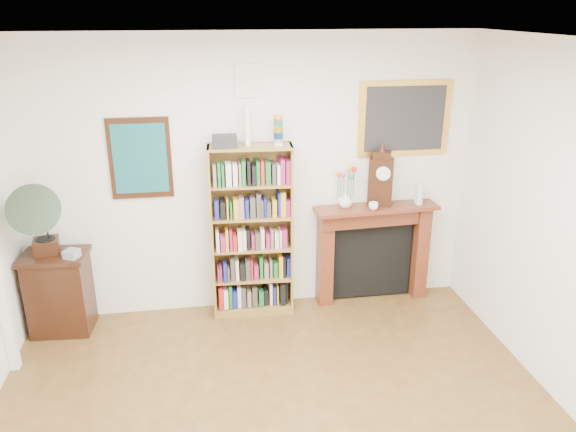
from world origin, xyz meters
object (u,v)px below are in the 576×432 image
at_px(bookshelf, 252,223).
at_px(bottle_left, 420,193).
at_px(gramophone, 37,216).
at_px(teacup, 373,206).
at_px(flower_vase, 345,200).
at_px(cd_stack, 72,254).
at_px(bottle_right, 418,194).
at_px(mantel_clock, 381,179).
at_px(fireplace, 373,244).
at_px(side_cabinet, 60,293).

relative_size(bookshelf, bottle_left, 8.47).
xyz_separation_m(gramophone, teacup, (3.17, 0.08, -0.12)).
xyz_separation_m(teacup, bottle_left, (0.52, 0.08, 0.08)).
height_order(gramophone, bottle_left, gramophone).
xyz_separation_m(bookshelf, flower_vase, (0.96, 0.05, 0.17)).
height_order(cd_stack, bottle_right, bottle_right).
height_order(bookshelf, mantel_clock, bookshelf).
bearing_deg(cd_stack, fireplace, 4.85).
bearing_deg(flower_vase, side_cabinet, -177.65).
bearing_deg(teacup, side_cabinet, 179.91).
xyz_separation_m(bookshelf, teacup, (1.22, -0.08, 0.13)).
height_order(bookshelf, teacup, bookshelf).
bearing_deg(gramophone, cd_stack, -16.45).
distance_m(gramophone, flower_vase, 2.92).
height_order(fireplace, bottle_right, bottle_right).
xyz_separation_m(side_cabinet, cd_stack, (0.19, -0.11, 0.45)).
relative_size(gramophone, bottle_left, 3.11).
bearing_deg(mantel_clock, bottle_right, 21.05).
bearing_deg(bottle_left, gramophone, -177.50).
bearing_deg(flower_vase, bottle_right, 0.60).
relative_size(fireplace, bottle_left, 5.39).
xyz_separation_m(fireplace, mantel_clock, (0.04, -0.01, 0.72)).
distance_m(bookshelf, gramophone, 1.97).
xyz_separation_m(cd_stack, flower_vase, (2.66, 0.23, 0.31)).
distance_m(mantel_clock, teacup, 0.29).
bearing_deg(bottle_right, side_cabinet, -178.02).
bearing_deg(mantel_clock, side_cabinet, -156.42).
distance_m(mantel_clock, bottle_right, 0.44).
distance_m(side_cabinet, mantel_clock, 3.35).
xyz_separation_m(mantel_clock, flower_vase, (-0.37, -0.01, -0.19)).
xyz_separation_m(gramophone, flower_vase, (2.91, 0.20, -0.07)).
bearing_deg(side_cabinet, bottle_right, 6.10).
xyz_separation_m(side_cabinet, teacup, (3.11, -0.01, 0.71)).
xyz_separation_m(bookshelf, cd_stack, (-1.70, -0.18, -0.13)).
distance_m(cd_stack, teacup, 2.93).
relative_size(flower_vase, bottle_left, 0.66).
distance_m(mantel_clock, bottle_left, 0.44).
bearing_deg(bottle_left, side_cabinet, -178.82).
distance_m(bookshelf, side_cabinet, 1.97).
height_order(fireplace, gramophone, gramophone).
bearing_deg(side_cabinet, cd_stack, -26.84).
height_order(teacup, bottle_left, bottle_left).
distance_m(fireplace, bottle_right, 0.71).
xyz_separation_m(mantel_clock, bottle_left, (0.41, -0.05, -0.15)).
bearing_deg(bottle_left, bottle_right, 92.16).
bearing_deg(fireplace, bookshelf, -179.85).
height_order(side_cabinet, teacup, teacup).
distance_m(teacup, bottle_left, 0.53).
xyz_separation_m(side_cabinet, flower_vase, (2.84, 0.12, 0.75)).
height_order(bookshelf, flower_vase, bookshelf).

